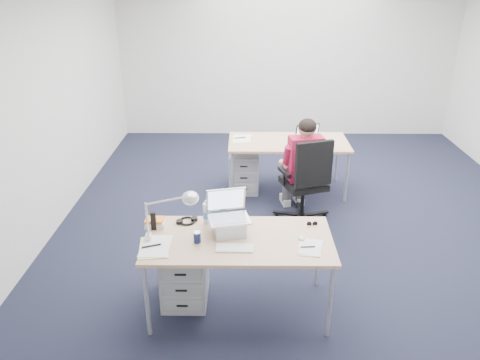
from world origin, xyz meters
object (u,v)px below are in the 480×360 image
desk_far (288,145)px  wireless_keyboard (234,248)px  desk_lamp (164,215)px  headphones (187,220)px  cordless_phone (153,221)px  drawer_pedestal_near (185,274)px  far_cup (304,138)px  bear_figurine (225,219)px  dark_laptop (311,134)px  desk_near (239,243)px  office_chair (304,198)px  seated_person (301,167)px  computer_mouse (302,238)px  silver_laptop (229,214)px  book_stack (155,223)px  water_bottle (207,212)px  sunglasses (312,224)px  drawer_pedestal_far (244,171)px  can_koozie (197,237)px

desk_far → wireless_keyboard: bearing=-104.0°
desk_far → desk_lamp: (-1.26, -2.55, 0.28)m
headphones → cordless_phone: (-0.27, -0.14, 0.07)m
drawer_pedestal_near → far_cup: size_ratio=5.00×
drawer_pedestal_near → bear_figurine: size_ratio=3.66×
dark_laptop → desk_near: bearing=-129.1°
office_chair → seated_person: seated_person is taller
headphones → far_cup: (1.32, 2.23, 0.04)m
desk_lamp → computer_mouse: bearing=15.4°
silver_laptop → book_stack: size_ratio=2.16×
office_chair → cordless_phone: office_chair is taller
water_bottle → desk_lamp: bearing=-138.4°
office_chair → computer_mouse: bearing=-116.4°
sunglasses → water_bottle: bearing=173.4°
desk_near → drawer_pedestal_near: (-0.50, 0.13, -0.41)m
desk_lamp → seated_person: bearing=68.2°
seated_person → drawer_pedestal_far: bearing=122.9°
desk_far → drawer_pedestal_far: desk_far is taller
office_chair → headphones: 1.90m
seated_person → drawer_pedestal_far: (-0.70, 0.74, -0.37)m
desk_far → far_cup: far_cup is taller
office_chair → dark_laptop: size_ratio=3.28×
desk_near → wireless_keyboard: 0.17m
can_koozie → desk_lamp: size_ratio=0.21×
desk_near → drawer_pedestal_far: bearing=89.2°
seated_person → sunglasses: size_ratio=12.82×
office_chair → bear_figurine: bearing=-140.1°
desk_near → desk_far: same height
water_bottle → silver_laptop: bearing=-40.2°
silver_laptop → bear_figurine: bearing=95.2°
drawer_pedestal_near → sunglasses: sunglasses is taller
water_bottle → far_cup: size_ratio=2.09×
water_bottle → bear_figurine: 0.18m
office_chair → water_bottle: bearing=-145.7°
cordless_phone → headphones: bearing=24.4°
book_stack → dark_laptop: dark_laptop is taller
far_cup → desk_near: bearing=-108.5°
wireless_keyboard → headphones: (-0.44, 0.45, 0.01)m
wireless_keyboard → computer_mouse: (0.57, 0.15, 0.01)m
can_koozie → water_bottle: water_bottle is taller
drawer_pedestal_near → silver_laptop: size_ratio=1.49×
wireless_keyboard → far_cup: 2.82m
office_chair → can_koozie: office_chair is taller
bear_figurine → sunglasses: bearing=-21.1°
desk_near → headphones: bearing=148.9°
desk_near → far_cup: bearing=71.5°
bear_figurine → cordless_phone: bearing=161.9°
desk_far → cordless_phone: size_ratio=9.53×
drawer_pedestal_far → headphones: bearing=-102.6°
drawer_pedestal_far → silver_laptop: 2.56m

